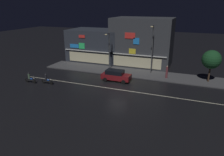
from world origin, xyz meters
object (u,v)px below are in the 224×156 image
object	(u,v)px
streetlamp_west	(109,48)
traffic_cone	(107,75)
motorcycle_lead	(30,79)
motorcycle_following	(47,80)
streetlamp_mid	(152,46)
pedestrian_on_sidewalk	(167,72)
parked_car_near_kerb	(116,75)

from	to	relation	value
streetlamp_west	traffic_cone	xyz separation A→B (m)	(1.13, -3.70, -3.63)
motorcycle_lead	motorcycle_following	world-z (taller)	same
streetlamp_mid	motorcycle_lead	distance (m)	19.17
streetlamp_west	pedestrian_on_sidewalk	bearing A→B (deg)	-6.40
motorcycle_following	streetlamp_west	bearing A→B (deg)	-122.23
parked_car_near_kerb	traffic_cone	xyz separation A→B (m)	(-1.99, 1.17, -0.59)
streetlamp_west	pedestrian_on_sidewalk	world-z (taller)	streetlamp_west
streetlamp_mid	parked_car_near_kerb	distance (m)	7.69
pedestrian_on_sidewalk	parked_car_near_kerb	world-z (taller)	pedestrian_on_sidewalk
parked_car_near_kerb	pedestrian_on_sidewalk	bearing A→B (deg)	28.43
streetlamp_west	streetlamp_mid	size ratio (longest dim) A/B	0.81
streetlamp_west	motorcycle_lead	size ratio (longest dim) A/B	3.31
pedestrian_on_sidewalk	traffic_cone	size ratio (longest dim) A/B	3.53
streetlamp_mid	traffic_cone	distance (m)	8.58
streetlamp_west	motorcycle_lead	bearing A→B (deg)	-129.24
streetlamp_mid	motorcycle_following	size ratio (longest dim) A/B	4.07
parked_car_near_kerb	traffic_cone	world-z (taller)	parked_car_near_kerb
streetlamp_west	traffic_cone	bearing A→B (deg)	-73.06
parked_car_near_kerb	traffic_cone	bearing A→B (deg)	149.62
motorcycle_following	traffic_cone	bearing A→B (deg)	-140.58
streetlamp_mid	pedestrian_on_sidewalk	bearing A→B (deg)	-28.46
streetlamp_west	streetlamp_mid	bearing A→B (deg)	2.86
motorcycle_following	motorcycle_lead	bearing A→B (deg)	8.15
motorcycle_lead	motorcycle_following	distance (m)	2.64
motorcycle_lead	motorcycle_following	bearing A→B (deg)	-175.79
pedestrian_on_sidewalk	motorcycle_following	bearing A→B (deg)	124.69
streetlamp_mid	motorcycle_following	world-z (taller)	streetlamp_mid
motorcycle_lead	streetlamp_mid	bearing A→B (deg)	-151.81
motorcycle_following	traffic_cone	world-z (taller)	motorcycle_following
streetlamp_west	pedestrian_on_sidewalk	xyz separation A→B (m)	(10.03, -1.12, -2.86)
motorcycle_lead	traffic_cone	world-z (taller)	motorcycle_lead
streetlamp_west	motorcycle_following	xyz separation A→B (m)	(-5.66, -9.66, -3.27)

